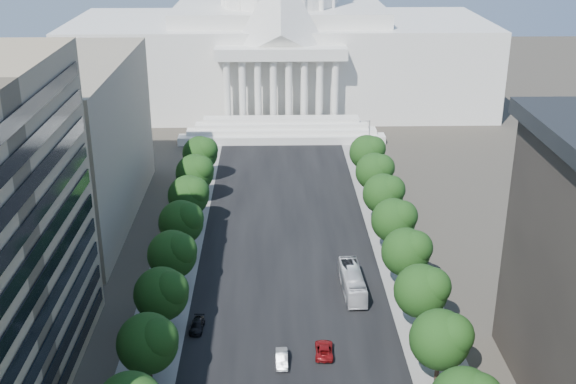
{
  "coord_description": "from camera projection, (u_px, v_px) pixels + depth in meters",
  "views": [
    {
      "loc": [
        -2.57,
        -27.39,
        56.24
      ],
      "look_at": [
        -0.13,
        74.91,
        15.18
      ],
      "focal_mm": 45.0,
      "sensor_mm": 36.0,
      "label": 1
    }
  ],
  "objects": [
    {
      "name": "road_asphalt",
      "position": [
        287.0,
        239.0,
        129.91
      ],
      "size": [
        30.0,
        260.0,
        0.01
      ],
      "primitive_type": "cube",
      "color": "black",
      "rests_on": "ground"
    },
    {
      "name": "sidewalk_left",
      "position": [
        181.0,
        240.0,
        129.49
      ],
      "size": [
        8.0,
        260.0,
        0.02
      ],
      "primitive_type": "cube",
      "color": "gray",
      "rests_on": "ground"
    },
    {
      "name": "sidewalk_right",
      "position": [
        392.0,
        238.0,
        130.33
      ],
      "size": [
        8.0,
        260.0,
        0.02
      ],
      "primitive_type": "cube",
      "color": "gray",
      "rests_on": "ground"
    },
    {
      "name": "capitol",
      "position": [
        279.0,
        37.0,
        210.5
      ],
      "size": [
        120.0,
        56.0,
        73.0
      ],
      "color": "white",
      "rests_on": "ground"
    },
    {
      "name": "office_block_left_far",
      "position": [
        25.0,
        144.0,
        132.54
      ],
      "size": [
        38.0,
        52.0,
        30.0
      ],
      "primitive_type": "cube",
      "color": "gray",
      "rests_on": "ground"
    },
    {
      "name": "tree_l_d",
      "position": [
        150.0,
        342.0,
        87.97
      ],
      "size": [
        7.79,
        7.6,
        9.97
      ],
      "color": "#33261C",
      "rests_on": "ground"
    },
    {
      "name": "tree_l_e",
      "position": [
        163.0,
        293.0,
        99.1
      ],
      "size": [
        7.79,
        7.6,
        9.97
      ],
      "color": "#33261C",
      "rests_on": "ground"
    },
    {
      "name": "tree_l_f",
      "position": [
        174.0,
        253.0,
        110.24
      ],
      "size": [
        7.79,
        7.6,
        9.97
      ],
      "color": "#33261C",
      "rests_on": "ground"
    },
    {
      "name": "tree_l_g",
      "position": [
        183.0,
        221.0,
        121.37
      ],
      "size": [
        7.79,
        7.6,
        9.97
      ],
      "color": "#33261C",
      "rests_on": "ground"
    },
    {
      "name": "tree_l_h",
      "position": [
        190.0,
        195.0,
        132.5
      ],
      "size": [
        7.79,
        7.6,
        9.97
      ],
      "color": "#33261C",
      "rests_on": "ground"
    },
    {
      "name": "tree_l_i",
      "position": [
        196.0,
        172.0,
        143.64
      ],
      "size": [
        7.79,
        7.6,
        9.97
      ],
      "color": "#33261C",
      "rests_on": "ground"
    },
    {
      "name": "tree_l_j",
      "position": [
        201.0,
        153.0,
        154.77
      ],
      "size": [
        7.79,
        7.6,
        9.97
      ],
      "color": "#33261C",
      "rests_on": "ground"
    },
    {
      "name": "tree_r_d",
      "position": [
        443.0,
        338.0,
        88.77
      ],
      "size": [
        7.79,
        7.6,
        9.97
      ],
      "color": "#33261C",
      "rests_on": "ground"
    },
    {
      "name": "tree_r_e",
      "position": [
        424.0,
        290.0,
        99.9
      ],
      "size": [
        7.79,
        7.6,
        9.97
      ],
      "color": "#33261C",
      "rests_on": "ground"
    },
    {
      "name": "tree_r_f",
      "position": [
        408.0,
        251.0,
        111.03
      ],
      "size": [
        7.79,
        7.6,
        9.97
      ],
      "color": "#33261C",
      "rests_on": "ground"
    },
    {
      "name": "tree_r_g",
      "position": [
        396.0,
        219.0,
        122.17
      ],
      "size": [
        7.79,
        7.6,
        9.97
      ],
      "color": "#33261C",
      "rests_on": "ground"
    },
    {
      "name": "tree_r_h",
      "position": [
        385.0,
        193.0,
        133.3
      ],
      "size": [
        7.79,
        7.6,
        9.97
      ],
      "color": "#33261C",
      "rests_on": "ground"
    },
    {
      "name": "tree_r_i",
      "position": [
        376.0,
        171.0,
        144.44
      ],
      "size": [
        7.79,
        7.6,
        9.97
      ],
      "color": "#33261C",
      "rests_on": "ground"
    },
    {
      "name": "tree_r_j",
      "position": [
        368.0,
        151.0,
        155.57
      ],
      "size": [
        7.79,
        7.6,
        9.97
      ],
      "color": "#33261C",
      "rests_on": "ground"
    },
    {
      "name": "streetlight_c",
      "position": [
        434.0,
        293.0,
        100.35
      ],
      "size": [
        2.61,
        0.44,
        9.0
      ],
      "color": "gray",
      "rests_on": "ground"
    },
    {
      "name": "streetlight_d",
      "position": [
        403.0,
        220.0,
        123.55
      ],
      "size": [
        2.61,
        0.44,
        9.0
      ],
      "color": "gray",
      "rests_on": "ground"
    },
    {
      "name": "streetlight_e",
      "position": [
        382.0,
        170.0,
        146.74
      ],
      "size": [
        2.61,
        0.44,
        9.0
      ],
      "color": "gray",
      "rests_on": "ground"
    },
    {
      "name": "streetlight_f",
      "position": [
        367.0,
        133.0,
        169.94
      ],
      "size": [
        2.61,
        0.44,
        9.0
      ],
      "color": "gray",
      "rests_on": "ground"
    },
    {
      "name": "car_silver",
      "position": [
        282.0,
        359.0,
        94.49
      ],
      "size": [
        1.58,
        4.48,
        1.47
      ],
      "primitive_type": "imported",
      "rotation": [
        0.0,
        0.0,
        0.0
      ],
      "color": "#9C9EA3",
      "rests_on": "ground"
    },
    {
      "name": "car_red",
      "position": [
        324.0,
        350.0,
        96.43
      ],
      "size": [
        2.6,
        5.22,
        1.42
      ],
      "primitive_type": "imported",
      "rotation": [
        0.0,
        0.0,
        3.09
      ],
      "color": "maroon",
      "rests_on": "ground"
    },
    {
      "name": "car_dark_b",
      "position": [
        197.0,
        326.0,
        102.04
      ],
      "size": [
        2.08,
        4.51,
        1.28
      ],
      "primitive_type": "imported",
      "rotation": [
        0.0,
        0.0,
        -0.07
      ],
      "color": "black",
      "rests_on": "ground"
    },
    {
      "name": "city_bus",
      "position": [
        352.0,
        282.0,
        111.69
      ],
      "size": [
        3.37,
        12.51,
        3.46
      ],
      "primitive_type": "imported",
      "rotation": [
        0.0,
        0.0,
        0.04
      ],
      "color": "silver",
      "rests_on": "ground"
    }
  ]
}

